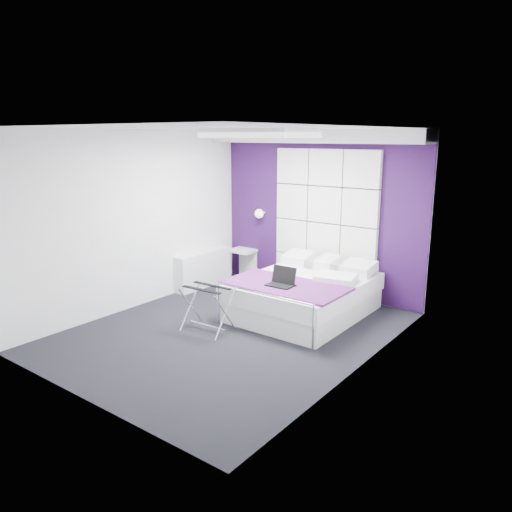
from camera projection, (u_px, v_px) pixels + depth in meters
The scene contains 15 objects.
floor at pixel (231, 331), 6.56m from camera, with size 4.40×4.40×0.00m, color black.
ceiling at pixel (229, 128), 5.95m from camera, with size 4.40×4.40×0.00m, color white.
wall_back at pixel (319, 213), 7.96m from camera, with size 3.60×3.60×0.00m, color silver.
wall_left at pixel (136, 220), 7.31m from camera, with size 4.40×4.40×0.00m, color silver.
wall_right at pixel (363, 255), 5.20m from camera, with size 4.40×4.40×0.00m, color silver.
accent_wall at pixel (318, 213), 7.96m from camera, with size 3.58×0.02×2.58m, color #2C0E3F.
soffit at pixel (313, 136), 7.49m from camera, with size 3.58×0.50×0.20m, color silver.
headboard at pixel (325, 223), 7.86m from camera, with size 1.80×0.08×2.30m, color silver, non-canonical shape.
skylight at pixel (259, 132), 6.43m from camera, with size 1.36×0.86×0.12m, color white, non-canonical shape.
wall_lamp at pixel (261, 213), 8.49m from camera, with size 0.15×0.15×0.15m, color white.
radiator at pixel (204, 269), 8.49m from camera, with size 0.22×1.20×0.60m, color silver.
bed at pixel (304, 294), 7.15m from camera, with size 1.65×1.99×0.70m.
nightstand at pixel (243, 251), 8.83m from camera, with size 0.43×0.34×0.05m, color silver.
luggage_rack at pixel (208, 309), 6.54m from camera, with size 0.60×0.45×0.60m.
laptop at pixel (282, 281), 6.66m from camera, with size 0.35×0.25×0.25m.
Camera 1 is at (3.95, -4.71, 2.51)m, focal length 35.00 mm.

